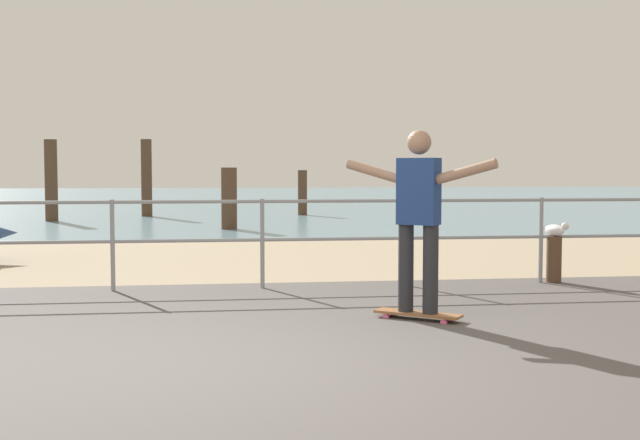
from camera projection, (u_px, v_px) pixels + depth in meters
name	position (u px, v px, depth m)	size (l,w,h in m)	color
ground_plane	(246.00, 410.00, 4.52)	(24.00, 10.00, 0.04)	#514C49
beach_strip	(226.00, 258.00, 12.44)	(24.00, 6.00, 0.04)	tan
sea_surface	(218.00, 198.00, 40.14)	(72.00, 50.00, 0.04)	slate
railing_fence	(112.00, 231.00, 8.86)	(13.50, 0.05, 1.05)	gray
skateboard	(418.00, 314.00, 7.18)	(0.76, 0.64, 0.08)	brown
skateboarder	(419.00, 210.00, 7.13)	(1.21, 0.94, 1.65)	#26262B
bollard_short	(554.00, 260.00, 9.57)	(0.18, 0.18, 0.58)	#513826
seagull	(555.00, 230.00, 9.54)	(0.22, 0.48, 0.18)	white
groyne_post_0	(51.00, 181.00, 21.30)	(0.34, 0.34, 2.22)	#513826
groyne_post_1	(147.00, 178.00, 23.65)	(0.32, 0.32, 2.32)	#513826
groyne_post_2	(229.00, 199.00, 18.38)	(0.37, 0.37, 1.45)	#513826
groyne_post_3	(302.00, 193.00, 24.36)	(0.28, 0.28, 1.40)	#513826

